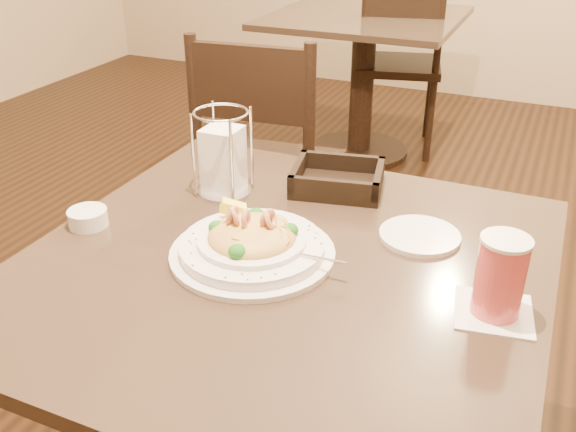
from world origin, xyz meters
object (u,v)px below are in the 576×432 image
at_px(dining_chair_near, 266,163).
at_px(pasta_bowl, 252,243).
at_px(dining_chair_far, 400,59).
at_px(main_table, 284,361).
at_px(drink_glass, 500,277).
at_px(bread_basket, 337,181).
at_px(napkin_caddy, 223,158).
at_px(butter_ramekin, 88,218).
at_px(background_table, 363,61).
at_px(side_plate, 420,236).

xyz_separation_m(dining_chair_near, pasta_bowl, (0.39, -0.87, 0.26)).
relative_size(dining_chair_near, dining_chair_far, 1.00).
relative_size(main_table, drink_glass, 6.64).
bearing_deg(drink_glass, dining_chair_near, 133.07).
relative_size(main_table, pasta_bowl, 2.74).
height_order(bread_basket, napkin_caddy, napkin_caddy).
bearing_deg(dining_chair_far, bread_basket, 87.39).
bearing_deg(pasta_bowl, butter_ramekin, -175.48).
distance_m(background_table, pasta_bowl, 2.31).
bearing_deg(main_table, side_plate, 41.43).
distance_m(napkin_caddy, butter_ramekin, 0.30).
bearing_deg(main_table, dining_chair_far, 99.73).
distance_m(dining_chair_far, pasta_bowl, 2.40).
xyz_separation_m(main_table, butter_ramekin, (-0.40, -0.03, 0.25)).
distance_m(background_table, drink_glass, 2.44).
distance_m(pasta_bowl, butter_ramekin, 0.34).
xyz_separation_m(dining_chair_near, bread_basket, (0.43, -0.54, 0.25)).
bearing_deg(main_table, drink_glass, -1.03).
bearing_deg(bread_basket, side_plate, -32.82).
height_order(background_table, dining_chair_far, dining_chair_far).
height_order(dining_chair_near, pasta_bowl, dining_chair_near).
height_order(main_table, dining_chair_near, dining_chair_near).
distance_m(dining_chair_near, pasta_bowl, 0.99).
height_order(dining_chair_near, bread_basket, dining_chair_near).
distance_m(background_table, dining_chair_far, 0.20).
bearing_deg(bread_basket, drink_glass, -40.61).
bearing_deg(drink_glass, napkin_caddy, 160.50).
distance_m(pasta_bowl, napkin_caddy, 0.28).
distance_m(pasta_bowl, drink_glass, 0.42).
height_order(dining_chair_far, drink_glass, dining_chair_far).
xyz_separation_m(main_table, pasta_bowl, (-0.06, -0.01, 0.26)).
bearing_deg(butter_ramekin, pasta_bowl, 4.52).
distance_m(dining_chair_near, butter_ramekin, 0.93).
relative_size(background_table, butter_ramekin, 11.96).
bearing_deg(side_plate, drink_glass, -48.76).
relative_size(pasta_bowl, bread_basket, 1.52).
bearing_deg(dining_chair_far, dining_chair_near, 74.83).
relative_size(dining_chair_near, bread_basket, 4.29).
bearing_deg(main_table, butter_ramekin, -175.11).
height_order(pasta_bowl, napkin_caddy, napkin_caddy).
bearing_deg(dining_chair_near, side_plate, 127.44).
height_order(background_table, pasta_bowl, pasta_bowl).
xyz_separation_m(drink_glass, bread_basket, (-0.38, 0.32, -0.05)).
height_order(dining_chair_near, butter_ramekin, dining_chair_near).
bearing_deg(butter_ramekin, main_table, 4.89).
height_order(dining_chair_near, dining_chair_far, same).
bearing_deg(main_table, background_table, 104.06).
xyz_separation_m(main_table, drink_glass, (0.36, -0.01, 0.30)).
xyz_separation_m(napkin_caddy, butter_ramekin, (-0.17, -0.24, -0.06)).
xyz_separation_m(pasta_bowl, side_plate, (0.26, 0.18, -0.02)).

